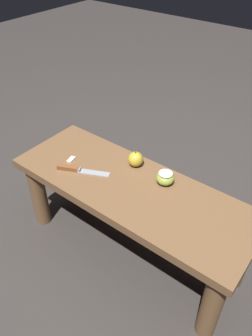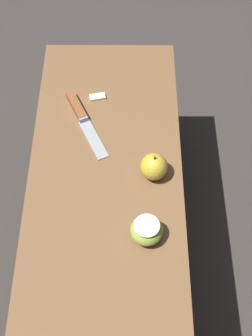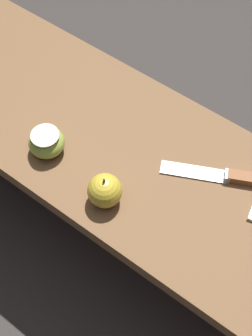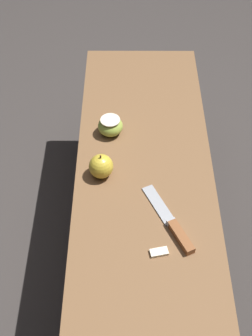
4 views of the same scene
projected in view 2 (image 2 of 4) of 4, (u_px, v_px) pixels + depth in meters
name	position (u px, v px, depth m)	size (l,w,h in m)	color
ground_plane	(109.00, 261.00, 1.52)	(8.00, 8.00, 0.00)	#383330
wooden_bench	(106.00, 214.00, 1.25)	(1.10, 0.40, 0.42)	brown
knife	(81.00, 115.00, 1.30)	(0.23, 0.13, 0.02)	#9EA0A5
apple_whole	(154.00, 167.00, 1.18)	(0.07, 0.07, 0.08)	gold
apple_cut	(146.00, 230.00, 1.09)	(0.08, 0.08, 0.05)	#9EB747
apple_slice_near_knife	(98.00, 97.00, 1.35)	(0.03, 0.05, 0.01)	silver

